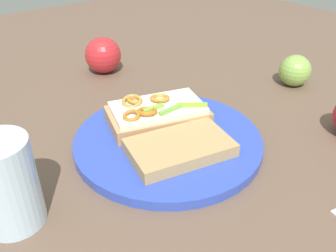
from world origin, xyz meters
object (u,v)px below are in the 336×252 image
at_px(bread_slice_side, 180,148).
at_px(drinking_glass, 6,184).
at_px(apple_0, 295,71).
at_px(apple_2, 103,55).
at_px(plate, 168,140).
at_px(sandwich, 157,113).

xyz_separation_m(bread_slice_side, drinking_glass, (0.24, -0.03, 0.03)).
bearing_deg(apple_0, apple_2, -47.56).
xyz_separation_m(bread_slice_side, apple_0, (-0.37, -0.06, 0.01)).
bearing_deg(plate, apple_2, -101.33).
distance_m(sandwich, drinking_glass, 0.28).
bearing_deg(apple_2, drinking_glass, 46.84).
height_order(apple_0, apple_2, apple_2).
height_order(plate, drinking_glass, drinking_glass).
bearing_deg(sandwich, plate, -88.37).
relative_size(apple_0, drinking_glass, 0.57).
xyz_separation_m(plate, drinking_glass, (0.26, 0.01, 0.05)).
xyz_separation_m(plate, apple_0, (-0.36, -0.01, 0.03)).
relative_size(sandwich, apple_2, 2.26).
distance_m(apple_0, apple_2, 0.43).
bearing_deg(plate, bread_slice_side, 73.23).
xyz_separation_m(apple_0, drinking_glass, (0.61, 0.02, 0.03)).
height_order(apple_2, drinking_glass, drinking_glass).
xyz_separation_m(sandwich, bread_slice_side, (0.03, 0.10, -0.01)).
bearing_deg(apple_0, bread_slice_side, 8.89).
bearing_deg(apple_0, drinking_glass, 2.29).
xyz_separation_m(plate, apple_2, (-0.07, -0.33, 0.03)).
distance_m(sandwich, apple_2, 0.29).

